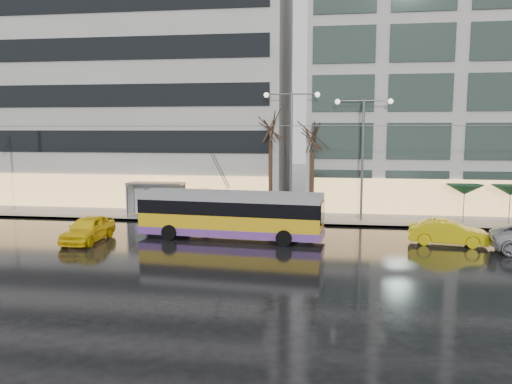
% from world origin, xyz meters
% --- Properties ---
extents(ground, '(140.00, 140.00, 0.00)m').
position_xyz_m(ground, '(0.00, 0.00, 0.00)').
color(ground, black).
rests_on(ground, ground).
extents(sidewalk, '(80.00, 10.00, 0.15)m').
position_xyz_m(sidewalk, '(2.00, 14.00, 0.07)').
color(sidewalk, gray).
rests_on(sidewalk, ground).
extents(kerb, '(80.00, 0.10, 0.15)m').
position_xyz_m(kerb, '(2.00, 9.05, 0.07)').
color(kerb, slate).
rests_on(kerb, ground).
extents(building_left, '(34.00, 14.00, 22.00)m').
position_xyz_m(building_left, '(-16.00, 19.00, 11.15)').
color(building_left, '#A1A09A').
rests_on(building_left, sidewalk).
extents(building_right, '(32.00, 14.00, 25.00)m').
position_xyz_m(building_right, '(19.00, 19.00, 12.65)').
color(building_right, '#A1A09A').
rests_on(building_right, sidewalk).
extents(trolleybus, '(11.27, 4.79, 5.15)m').
position_xyz_m(trolleybus, '(-1.18, 4.28, 1.40)').
color(trolleybus, gold).
rests_on(trolleybus, ground).
extents(catenary, '(42.24, 5.12, 7.00)m').
position_xyz_m(catenary, '(1.00, 7.94, 4.25)').
color(catenary, '#595B60').
rests_on(catenary, ground).
extents(bus_shelter, '(4.20, 1.60, 2.51)m').
position_xyz_m(bus_shelter, '(-8.38, 10.69, 1.96)').
color(bus_shelter, '#595B60').
rests_on(bus_shelter, sidewalk).
extents(street_lamp_near, '(3.96, 0.36, 9.03)m').
position_xyz_m(street_lamp_near, '(2.00, 10.80, 5.99)').
color(street_lamp_near, '#595B60').
rests_on(street_lamp_near, sidewalk).
extents(street_lamp_far, '(3.96, 0.36, 8.53)m').
position_xyz_m(street_lamp_far, '(7.00, 10.80, 5.71)').
color(street_lamp_far, '#595B60').
rests_on(street_lamp_far, sidewalk).
extents(tree_a, '(3.20, 3.20, 8.40)m').
position_xyz_m(tree_a, '(0.50, 11.00, 7.09)').
color(tree_a, black).
rests_on(tree_a, sidewalk).
extents(tree_b, '(3.20, 3.20, 7.70)m').
position_xyz_m(tree_b, '(3.50, 11.20, 6.40)').
color(tree_b, black).
rests_on(tree_b, sidewalk).
extents(parasol_a, '(2.50, 2.50, 2.65)m').
position_xyz_m(parasol_a, '(14.00, 11.00, 2.45)').
color(parasol_a, '#595B60').
rests_on(parasol_a, sidewalk).
extents(parasol_b, '(2.50, 2.50, 2.65)m').
position_xyz_m(parasol_b, '(17.00, 11.00, 2.45)').
color(parasol_b, '#595B60').
rests_on(parasol_b, sidewalk).
extents(taxi_a, '(1.80, 4.48, 1.52)m').
position_xyz_m(taxi_a, '(-9.36, 2.36, 0.76)').
color(taxi_a, yellow).
rests_on(taxi_a, ground).
extents(taxi_b, '(4.54, 2.15, 1.44)m').
position_xyz_m(taxi_b, '(11.49, 4.49, 0.72)').
color(taxi_b, '#CEB60A').
rests_on(taxi_b, ground).
extents(pedestrian_a, '(1.21, 1.22, 2.19)m').
position_xyz_m(pedestrian_a, '(-4.52, 11.58, 1.58)').
color(pedestrian_a, black).
rests_on(pedestrian_a, sidewalk).
extents(pedestrian_b, '(0.98, 0.87, 1.70)m').
position_xyz_m(pedestrian_b, '(-6.28, 10.32, 1.00)').
color(pedestrian_b, black).
rests_on(pedestrian_b, sidewalk).
extents(pedestrian_c, '(1.21, 1.02, 2.11)m').
position_xyz_m(pedestrian_c, '(-8.54, 10.30, 1.26)').
color(pedestrian_c, black).
rests_on(pedestrian_c, sidewalk).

